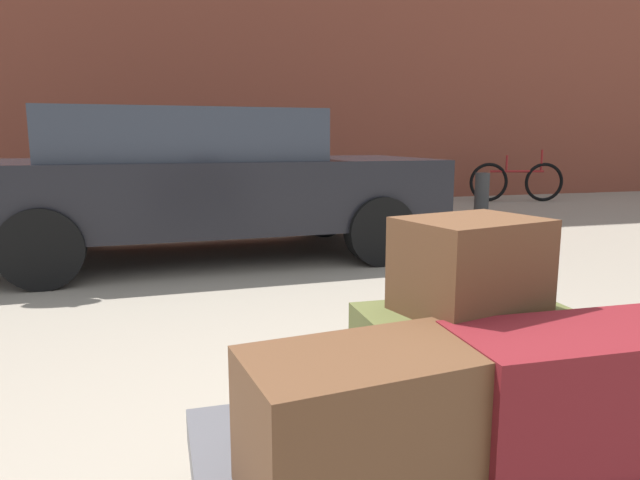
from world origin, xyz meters
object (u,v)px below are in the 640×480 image
object	(u,v)px
duffel_bag_brown_topmost_pile	(470,265)
bollard_kerb_mid	(482,194)
duffel_bag_olive_stacked_top	(466,360)
duffel_bag_maroon_front_right	(579,393)
duffel_bag_brown_center	(367,422)
bollard_kerb_near	(389,197)
parked_car	(205,180)
luggage_cart	(438,460)
bicycle_leaning	(516,181)

from	to	relation	value
duffel_bag_brown_topmost_pile	bollard_kerb_mid	distance (m)	7.41
duffel_bag_olive_stacked_top	duffel_bag_brown_topmost_pile	world-z (taller)	duffel_bag_brown_topmost_pile
duffel_bag_maroon_front_right	duffel_bag_brown_topmost_pile	size ratio (longest dim) A/B	1.68
duffel_bag_brown_topmost_pile	duffel_bag_olive_stacked_top	bearing A→B (deg)	0.00
duffel_bag_brown_center	bollard_kerb_near	xyz separation A→B (m)	(2.81, 6.58, -0.19)
duffel_bag_brown_center	parked_car	size ratio (longest dim) A/B	0.13
luggage_cart	duffel_bag_olive_stacked_top	bearing A→B (deg)	41.55
bicycle_leaning	bollard_kerb_near	bearing A→B (deg)	-154.37
luggage_cart	bollard_kerb_mid	bearing A→B (deg)	57.57
duffel_bag_brown_topmost_pile	bicycle_leaning	size ratio (longest dim) A/B	0.23
luggage_cart	bicycle_leaning	bearing A→B (deg)	54.12
duffel_bag_brown_center	bicycle_leaning	xyz separation A→B (m)	(6.03, 8.12, -0.14)
luggage_cart	duffel_bag_brown_topmost_pile	bearing A→B (deg)	41.55
duffel_bag_brown_topmost_pile	bicycle_leaning	bearing A→B (deg)	40.66
bicycle_leaning	duffel_bag_maroon_front_right	bearing A→B (deg)	-123.86
parked_car	bollard_kerb_near	bearing A→B (deg)	36.53
duffel_bag_olive_stacked_top	duffel_bag_brown_center	world-z (taller)	duffel_bag_brown_center
luggage_cart	parked_car	world-z (taller)	parked_car
duffel_bag_maroon_front_right	duffel_bag_brown_topmost_pile	distance (m)	0.44
duffel_bag_maroon_front_right	duffel_bag_brown_topmost_pile	world-z (taller)	duffel_bag_brown_topmost_pile
luggage_cart	duffel_bag_olive_stacked_top	xyz separation A→B (m)	(0.16, 0.14, 0.23)
luggage_cart	duffel_bag_olive_stacked_top	distance (m)	0.31
duffel_bag_brown_center	duffel_bag_brown_topmost_pile	xyz separation A→B (m)	(0.43, 0.31, 0.28)
bicycle_leaning	bollard_kerb_mid	world-z (taller)	bicycle_leaning
luggage_cart	bollard_kerb_near	world-z (taller)	bollard_kerb_near
duffel_bag_maroon_front_right	bicycle_leaning	size ratio (longest dim) A/B	0.39
duffel_bag_maroon_front_right	bollard_kerb_near	size ratio (longest dim) A/B	1.03
luggage_cart	parked_car	distance (m)	4.37
duffel_bag_brown_center	bollard_kerb_near	world-z (taller)	duffel_bag_brown_center
duffel_bag_brown_topmost_pile	bollard_kerb_mid	xyz separation A→B (m)	(3.92, 6.27, -0.46)
bicycle_leaning	bollard_kerb_near	distance (m)	3.58
duffel_bag_brown_topmost_pile	bicycle_leaning	distance (m)	9.62
duffel_bag_brown_center	bollard_kerb_mid	world-z (taller)	duffel_bag_brown_center
bicycle_leaning	bollard_kerb_near	world-z (taller)	bicycle_leaning
duffel_bag_olive_stacked_top	bollard_kerb_near	bearing A→B (deg)	70.41
duffel_bag_brown_topmost_pile	bollard_kerb_near	bearing A→B (deg)	55.53
bollard_kerb_near	duffel_bag_olive_stacked_top	bearing A→B (deg)	-110.74
luggage_cart	bicycle_leaning	size ratio (longest dim) A/B	0.78
duffel_bag_olive_stacked_top	duffel_bag_maroon_front_right	xyz separation A→B (m)	(0.14, -0.32, 0.02)
duffel_bag_olive_stacked_top	duffel_bag_brown_center	xyz separation A→B (m)	(-0.43, -0.31, 0.02)
duffel_bag_maroon_front_right	bollard_kerb_near	xyz separation A→B (m)	(2.23, 6.59, -0.19)
duffel_bag_brown_topmost_pile	luggage_cart	bearing A→B (deg)	-152.18
duffel_bag_maroon_front_right	parked_car	distance (m)	4.56
bollard_kerb_near	bollard_kerb_mid	size ratio (longest dim) A/B	1.00
duffel_bag_olive_stacked_top	duffel_bag_maroon_front_right	bearing A→B (deg)	-65.23
luggage_cart	duffel_bag_brown_center	distance (m)	0.40
parked_car	bicycle_leaning	world-z (taller)	parked_car
bollard_kerb_mid	duffel_bag_olive_stacked_top	bearing A→B (deg)	-121.98
parked_car	bollard_kerb_near	xyz separation A→B (m)	(2.80, 2.07, -0.44)
duffel_bag_brown_center	bollard_kerb_near	distance (m)	7.15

